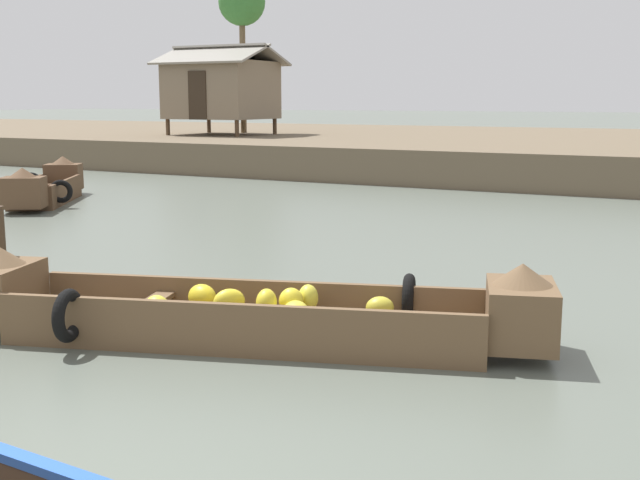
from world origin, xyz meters
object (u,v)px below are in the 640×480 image
(cargo_boat_upstream, at_px, (46,187))
(palm_tree_near, at_px, (242,5))
(stilt_house_left, at_px, (221,88))
(banana_boat, at_px, (247,312))
(mooring_post, at_px, (0,261))

(cargo_boat_upstream, relative_size, palm_tree_near, 0.64)
(stilt_house_left, bearing_deg, palm_tree_near, 96.27)
(banana_boat, relative_size, cargo_boat_upstream, 1.50)
(banana_boat, xyz_separation_m, mooring_post, (-3.00, -0.40, 0.31))
(cargo_boat_upstream, bearing_deg, stilt_house_left, 106.90)
(mooring_post, bearing_deg, banana_boat, 7.52)
(cargo_boat_upstream, distance_m, mooring_post, 10.33)
(cargo_boat_upstream, relative_size, stilt_house_left, 0.92)
(cargo_boat_upstream, height_order, stilt_house_left, stilt_house_left)
(mooring_post, bearing_deg, cargo_boat_upstream, 133.71)
(stilt_house_left, xyz_separation_m, mooring_post, (11.07, -20.41, -2.20))
(banana_boat, bearing_deg, mooring_post, -172.48)
(palm_tree_near, bearing_deg, banana_boat, -56.89)
(stilt_house_left, distance_m, palm_tree_near, 3.85)
(cargo_boat_upstream, xyz_separation_m, palm_tree_near, (-4.14, 14.83, 5.80))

